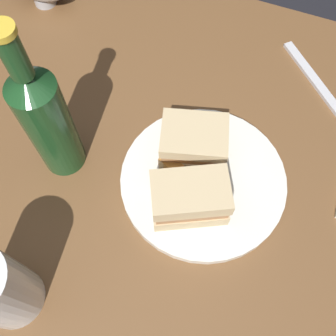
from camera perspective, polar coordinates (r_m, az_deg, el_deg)
The scene contains 12 objects.
ground_plane at distance 1.34m, azimuth -2.45°, elevation -13.90°, with size 6.00×6.00×0.00m, color black.
dining_table at distance 0.98m, azimuth -3.28°, elevation -9.50°, with size 1.07×0.89×0.73m, color brown.
plate at distance 0.62m, azimuth 5.11°, elevation -1.82°, with size 0.26×0.26×0.02m, color silver.
sandwich_half_left at distance 0.61m, azimuth 3.76°, elevation 3.90°, with size 0.12×0.10×0.06m.
sandwich_half_right at distance 0.56m, azimuth 3.18°, elevation -4.41°, with size 0.13×0.11×0.07m.
potato_wedge_front at distance 0.59m, azimuth 2.33°, elevation -3.66°, with size 0.04×0.02×0.02m, color #B77F33.
potato_wedge_middle at distance 0.60m, azimuth 1.22°, elevation -2.27°, with size 0.05×0.02×0.02m, color #AD702D.
potato_wedge_back at distance 0.59m, azimuth 0.38°, elevation -3.71°, with size 0.04×0.02×0.02m, color gold.
potato_wedge_left_edge at distance 0.59m, azimuth 0.20°, elevation -5.02°, with size 0.04×0.02×0.02m, color #B77F33.
potato_wedge_right_edge at distance 0.61m, azimuth 0.94°, elevation -0.02°, with size 0.05×0.02×0.02m, color #AD702D.
cider_bottle at distance 0.57m, azimuth -17.21°, elevation 6.68°, with size 0.07×0.07×0.28m.
fork at distance 0.78m, azimuth 20.32°, elevation 12.13°, with size 0.18×0.02×0.01m, color silver.
Camera 1 is at (-0.15, 0.23, 1.31)m, focal length 42.00 mm.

